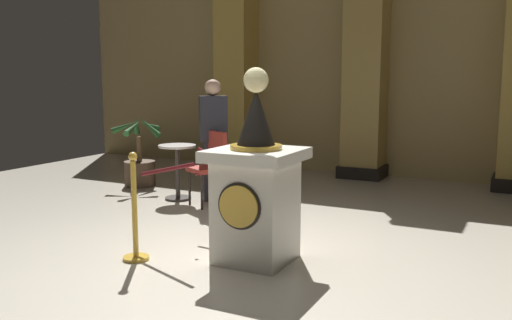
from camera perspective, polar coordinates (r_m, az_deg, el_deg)
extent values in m
plane|color=beige|center=(5.25, -3.33, -9.84)|extent=(11.74, 11.74, 0.00)
cube|color=tan|center=(9.63, 11.87, 9.47)|extent=(11.74, 0.16, 3.68)
cube|color=silver|center=(4.99, 0.00, -5.29)|extent=(0.62, 0.62, 0.93)
cube|color=silver|center=(4.89, 0.00, 0.54)|extent=(0.77, 0.77, 0.10)
cylinder|color=gold|center=(4.69, -1.80, -4.82)|extent=(0.36, 0.03, 0.36)
cylinder|color=black|center=(4.69, -1.74, -4.80)|extent=(0.41, 0.01, 0.41)
cylinder|color=gold|center=(4.88, 0.00, 1.35)|extent=(0.46, 0.46, 0.04)
cone|color=black|center=(4.86, 0.00, 4.49)|extent=(0.34, 0.34, 0.50)
cylinder|color=gold|center=(4.85, 0.00, 7.27)|extent=(0.03, 0.03, 0.06)
sphere|color=beige|center=(4.85, 0.00, 8.25)|extent=(0.22, 0.22, 0.22)
cylinder|color=gold|center=(6.24, -0.83, -6.71)|extent=(0.24, 0.24, 0.03)
cylinder|color=gold|center=(6.13, -0.84, -2.67)|extent=(0.05, 0.05, 0.93)
sphere|color=gold|center=(6.06, -0.85, 2.00)|extent=(0.08, 0.08, 0.08)
cylinder|color=gold|center=(5.26, -12.27, -9.84)|extent=(0.24, 0.24, 0.03)
cylinder|color=gold|center=(5.14, -12.42, -5.14)|extent=(0.05, 0.05, 0.92)
sphere|color=gold|center=(5.04, -12.61, 0.37)|extent=(0.08, 0.08, 0.08)
cylinder|color=#591419|center=(5.80, -3.38, -0.05)|extent=(0.75, 0.23, 0.22)
cylinder|color=#591419|center=(5.30, -9.21, -0.97)|extent=(0.75, 0.23, 0.22)
sphere|color=#591419|center=(5.56, -6.15, -1.41)|extent=(0.04, 0.04, 0.04)
cube|color=black|center=(10.33, -1.95, -0.11)|extent=(0.72, 0.72, 0.20)
cube|color=gold|center=(10.21, -1.99, 9.17)|extent=(0.62, 0.62, 3.53)
cube|color=black|center=(9.42, 11.00, -1.10)|extent=(0.72, 0.72, 0.20)
cube|color=tan|center=(9.29, 11.29, 9.07)|extent=(0.63, 0.63, 3.53)
cylinder|color=#4C3828|center=(8.66, -11.89, -1.37)|extent=(0.47, 0.47, 0.38)
cylinder|color=brown|center=(8.60, -11.97, 1.12)|extent=(0.08, 0.08, 0.38)
cone|color=#265928|center=(8.45, -10.94, 3.38)|extent=(0.38, 0.12, 0.33)
cone|color=#265928|center=(8.69, -11.00, 3.52)|extent=(0.16, 0.42, 0.25)
cone|color=#265928|center=(8.76, -12.23, 3.52)|extent=(0.33, 0.33, 0.35)
cone|color=#265928|center=(8.61, -13.37, 3.39)|extent=(0.40, 0.31, 0.26)
cone|color=#265928|center=(8.38, -12.61, 3.29)|extent=(0.17, 0.41, 0.27)
cube|color=#26262D|center=(7.49, -4.37, -1.11)|extent=(0.33, 0.32, 0.81)
cube|color=#26262D|center=(7.40, -4.44, 4.28)|extent=(0.42, 0.40, 0.60)
sphere|color=tan|center=(7.38, -4.47, 7.46)|extent=(0.22, 0.22, 0.22)
cylinder|color=#332D28|center=(7.65, -8.03, -3.91)|extent=(0.36, 0.36, 0.03)
cylinder|color=#332D28|center=(7.58, -8.08, -1.32)|extent=(0.06, 0.06, 0.73)
cylinder|color=silver|center=(7.53, -8.14, 1.43)|extent=(0.51, 0.51, 0.03)
cylinder|color=black|center=(7.25, -6.87, -2.90)|extent=(0.03, 0.03, 0.45)
cylinder|color=black|center=(6.97, -5.62, -3.33)|extent=(0.03, 0.03, 0.45)
cylinder|color=black|center=(7.40, -4.69, -2.62)|extent=(0.03, 0.03, 0.45)
cylinder|color=black|center=(7.13, -3.38, -3.03)|extent=(0.03, 0.03, 0.45)
cube|color=maroon|center=(7.14, -5.17, -0.96)|extent=(0.54, 0.54, 0.06)
cube|color=maroon|center=(7.19, -4.02, 1.17)|extent=(0.38, 0.23, 0.45)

